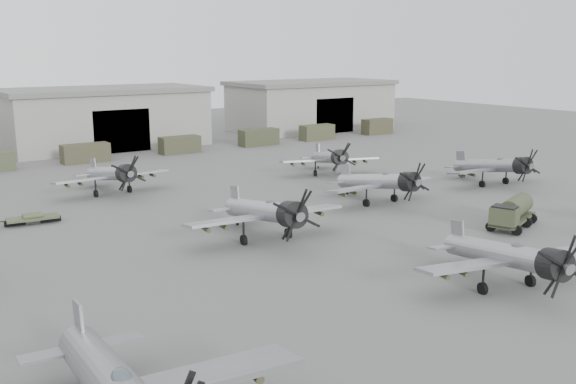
# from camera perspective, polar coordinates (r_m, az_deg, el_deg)

# --- Properties ---
(ground) EXTENTS (220.00, 220.00, 0.00)m
(ground) POSITION_cam_1_polar(r_m,az_deg,el_deg) (46.62, 10.27, -5.19)
(ground) COLOR #555553
(ground) RESTS_ON ground
(hangar_center) EXTENTS (29.00, 14.80, 8.70)m
(hangar_center) POSITION_cam_1_polar(r_m,az_deg,el_deg) (98.86, -15.98, 6.41)
(hangar_center) COLOR gray
(hangar_center) RESTS_ON ground
(hangar_right) EXTENTS (29.00, 14.80, 8.70)m
(hangar_right) POSITION_cam_1_polar(r_m,az_deg,el_deg) (116.74, 2.07, 7.74)
(hangar_right) COLOR gray
(hangar_right) RESTS_ON ground
(support_truck_3) EXTENTS (5.95, 2.20, 2.38)m
(support_truck_3) POSITION_cam_1_polar(r_m,az_deg,el_deg) (85.86, -17.56, 3.32)
(support_truck_3) COLOR #3E3D28
(support_truck_3) RESTS_ON ground
(support_truck_4) EXTENTS (5.62, 2.20, 2.35)m
(support_truck_4) POSITION_cam_1_polar(r_m,az_deg,el_deg) (90.55, -9.59, 4.16)
(support_truck_4) COLOR #3B3E28
(support_truck_4) RESTS_ON ground
(support_truck_5) EXTENTS (6.05, 2.20, 2.48)m
(support_truck_5) POSITION_cam_1_polar(r_m,az_deg,el_deg) (96.71, -2.61, 4.88)
(support_truck_5) COLOR #383D27
(support_truck_5) RESTS_ON ground
(support_truck_6) EXTENTS (5.65, 2.20, 2.40)m
(support_truck_6) POSITION_cam_1_polar(r_m,az_deg,el_deg) (102.93, 2.59, 5.32)
(support_truck_6) COLOR #40432C
(support_truck_6) RESTS_ON ground
(support_truck_7) EXTENTS (5.47, 2.20, 2.60)m
(support_truck_7) POSITION_cam_1_polar(r_m,az_deg,el_deg) (111.19, 7.93, 5.80)
(support_truck_7) COLOR #3D3C28
(support_truck_7) RESTS_ON ground
(aircraft_near_1) EXTENTS (11.71, 10.54, 4.66)m
(aircraft_near_1) POSITION_cam_1_polar(r_m,az_deg,el_deg) (40.12, 19.17, -5.45)
(aircraft_near_1) COLOR #919399
(aircraft_near_1) RESTS_ON ground
(aircraft_mid_1) EXTENTS (12.55, 11.30, 5.00)m
(aircraft_mid_1) POSITION_cam_1_polar(r_m,az_deg,el_deg) (47.54, -1.87, -1.80)
(aircraft_mid_1) COLOR #96999E
(aircraft_mid_1) RESTS_ON ground
(aircraft_mid_2) EXTENTS (11.56, 10.40, 4.66)m
(aircraft_mid_2) POSITION_cam_1_polar(r_m,az_deg,el_deg) (59.81, 8.36, 0.89)
(aircraft_mid_2) COLOR #9A9CA2
(aircraft_mid_2) RESTS_ON ground
(aircraft_mid_3) EXTENTS (11.58, 10.42, 4.61)m
(aircraft_mid_3) POSITION_cam_1_polar(r_m,az_deg,el_deg) (70.90, 18.01, 2.20)
(aircraft_mid_3) COLOR gray
(aircraft_mid_3) RESTS_ON ground
(aircraft_far_0) EXTENTS (11.50, 10.34, 4.61)m
(aircraft_far_0) POSITION_cam_1_polar(r_m,az_deg,el_deg) (65.45, -15.34, 1.55)
(aircraft_far_0) COLOR #97999F
(aircraft_far_0) RESTS_ON ground
(aircraft_far_1) EXTENTS (11.27, 10.18, 4.56)m
(aircraft_far_1) POSITION_cam_1_polar(r_m,az_deg,el_deg) (73.10, 3.78, 3.06)
(aircraft_far_1) COLOR gray
(aircraft_far_1) RESTS_ON ground
(fuel_tanker) EXTENTS (6.50, 4.28, 2.38)m
(fuel_tanker) POSITION_cam_1_polar(r_m,az_deg,el_deg) (54.67, 19.35, -1.59)
(fuel_tanker) COLOR #39402A
(fuel_tanker) RESTS_ON ground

